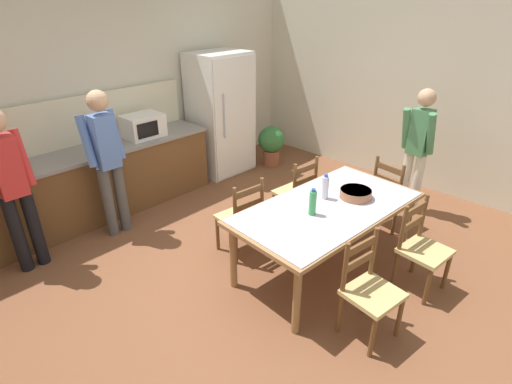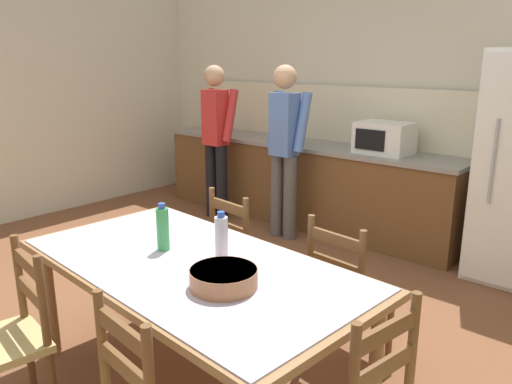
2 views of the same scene
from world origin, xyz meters
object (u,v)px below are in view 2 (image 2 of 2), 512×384
object	(u,v)px
chair_side_near_left	(8,340)
chair_side_far_left	(243,253)
serving_bowl	(224,277)
chair_side_far_right	(347,292)
bottle_near_centre	(163,228)
person_at_counter	(285,144)
person_at_sink	(216,134)
dining_table	(192,274)
microwave	(384,138)
bottle_off_centre	(221,238)

from	to	relation	value
chair_side_near_left	chair_side_far_left	bearing A→B (deg)	94.65
serving_bowl	chair_side_far_right	size ratio (longest dim) A/B	0.35
serving_bowl	bottle_near_centre	bearing A→B (deg)	168.90
chair_side_near_left	person_at_counter	xyz separation A→B (m)	(-0.63, 3.01, 0.53)
person_at_sink	dining_table	bearing A→B (deg)	-136.96
microwave	chair_side_near_left	xyz separation A→B (m)	(-0.17, -3.53, -0.61)
bottle_near_centre	chair_side_far_right	size ratio (longest dim) A/B	0.30
bottle_off_centre	dining_table	bearing A→B (deg)	-131.27
bottle_near_centre	chair_side_far_right	xyz separation A→B (m)	(0.74, 0.76, -0.43)
microwave	person_at_counter	bearing A→B (deg)	-147.07
bottle_off_centre	serving_bowl	bearing A→B (deg)	-43.44
chair_side_near_left	bottle_near_centre	bearing A→B (deg)	80.91
dining_table	serving_bowl	xyz separation A→B (m)	(0.34, -0.10, 0.12)
chair_side_far_left	person_at_sink	size ratio (longest dim) A/B	0.53
microwave	chair_side_near_left	world-z (taller)	microwave
dining_table	person_at_sink	bearing A→B (deg)	133.04
microwave	chair_side_far_right	world-z (taller)	microwave
bottle_off_centre	person_at_sink	xyz separation A→B (m)	(-2.22, 2.14, 0.09)
bottle_off_centre	person_at_counter	distance (m)	2.45
bottle_off_centre	person_at_sink	distance (m)	3.08
dining_table	bottle_off_centre	world-z (taller)	bottle_off_centre
person_at_sink	person_at_counter	xyz separation A→B (m)	(0.98, -0.02, 0.01)
chair_side_far_right	chair_side_far_left	bearing A→B (deg)	2.15
bottle_near_centre	person_at_sink	size ratio (longest dim) A/B	0.16
person_at_counter	chair_side_near_left	bearing A→B (deg)	-168.14
chair_side_far_right	person_at_counter	bearing A→B (deg)	-36.25
chair_side_far_right	person_at_sink	xyz separation A→B (m)	(-2.60, 1.48, 0.52)
dining_table	person_at_counter	size ratio (longest dim) A/B	1.18
serving_bowl	chair_side_far_left	xyz separation A→B (m)	(-0.73, 0.93, -0.36)
serving_bowl	chair_side_far_right	bearing A→B (deg)	80.01
microwave	bottle_off_centre	xyz separation A→B (m)	(0.43, -2.63, -0.17)
person_at_sink	bottle_near_centre	bearing A→B (deg)	-140.28
dining_table	bottle_off_centre	size ratio (longest dim) A/B	7.54
chair_side_far_right	person_at_sink	world-z (taller)	person_at_sink
chair_side_far_left	person_at_counter	size ratio (longest dim) A/B	0.53
dining_table	bottle_near_centre	bearing A→B (deg)	176.31
chair_side_near_left	dining_table	bearing A→B (deg)	65.77
dining_table	chair_side_far_right	world-z (taller)	chair_side_far_right
serving_bowl	bottle_off_centre	bearing A→B (deg)	136.56
person_at_sink	chair_side_near_left	bearing A→B (deg)	-151.95
microwave	bottle_near_centre	bearing A→B (deg)	-88.36
chair_side_near_left	chair_side_far_left	xyz separation A→B (m)	(0.10, 1.61, 0.00)
chair_side_far_right	serving_bowl	bearing A→B (deg)	85.86
chair_side_near_left	person_at_counter	distance (m)	3.12
chair_side_far_left	bottle_off_centre	bearing A→B (deg)	131.45
microwave	person_at_counter	size ratio (longest dim) A/B	0.29
chair_side_far_right	chair_side_far_left	distance (m)	0.89
bottle_near_centre	serving_bowl	xyz separation A→B (m)	(0.59, -0.11, -0.07)
bottle_near_centre	chair_side_near_left	bearing A→B (deg)	-107.27
chair_side_near_left	chair_side_far_left	size ratio (longest dim) A/B	1.00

